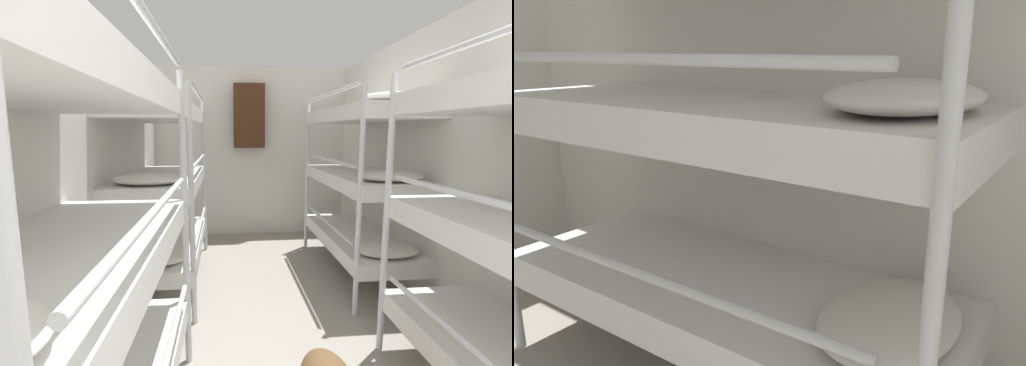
% 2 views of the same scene
% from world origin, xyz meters
% --- Properties ---
extents(bunk_stack_right_far, '(0.74, 1.80, 1.94)m').
position_xyz_m(bunk_stack_right_far, '(1.02, 3.61, 1.05)').
color(bunk_stack_right_far, silver).
rests_on(bunk_stack_right_far, ground_plane).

